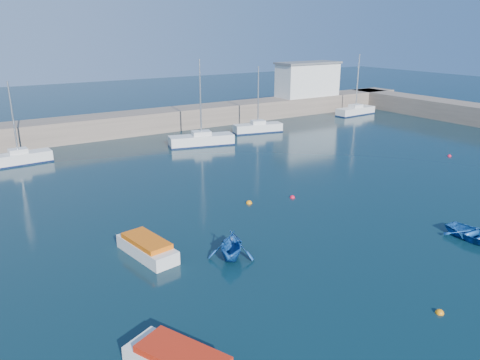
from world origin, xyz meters
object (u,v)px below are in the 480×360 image
sailboat_5 (19,158)px  dinghy_left (231,245)px  sailboat_6 (201,140)px  dinghy_center (474,234)px  sailboat_7 (258,128)px  harbor_office (308,80)px  motorboat_1 (147,247)px  sailboat_8 (355,111)px

sailboat_5 → dinghy_left: size_ratio=2.60×
sailboat_6 → dinghy_center: sailboat_6 is taller
sailboat_5 → sailboat_7: (28.45, -0.39, -0.01)m
harbor_office → dinghy_left: (-36.49, -36.23, -4.28)m
motorboat_1 → dinghy_center: (18.31, -9.17, -0.14)m
sailboat_6 → sailboat_7: sailboat_6 is taller
motorboat_1 → dinghy_left: dinghy_left is taller
dinghy_center → dinghy_left: (-14.28, 6.18, 0.44)m
sailboat_7 → dinghy_center: (-6.93, -34.07, -0.25)m
sailboat_5 → dinghy_left: bearing=-169.2°
harbor_office → sailboat_7: 17.97m
sailboat_5 → sailboat_8: sailboat_8 is taller
dinghy_center → dinghy_left: bearing=161.1°
harbor_office → motorboat_1: 52.61m
sailboat_7 → dinghy_left: (-21.21, -27.89, 0.20)m
sailboat_5 → motorboat_1: (3.21, -25.29, -0.11)m
harbor_office → sailboat_8: bearing=-49.1°
dinghy_left → sailboat_6: bearing=101.7°
sailboat_5 → sailboat_6: 19.15m
harbor_office → dinghy_center: (-22.21, -42.42, -4.72)m
sailboat_6 → sailboat_8: sailboat_6 is taller
sailboat_5 → sailboat_6: bearing=-101.6°
sailboat_6 → sailboat_7: bearing=-62.5°
sailboat_8 → motorboat_1: 53.17m
sailboat_8 → dinghy_center: bearing=139.5°
dinghy_center → sailboat_6: bearing=99.2°
motorboat_1 → sailboat_6: bearing=45.8°
sailboat_8 → dinghy_center: (-27.24, -36.61, -0.26)m
sailboat_7 → sailboat_8: 20.47m
harbor_office → dinghy_center: harbor_office is taller
dinghy_center → sailboat_8: bearing=57.9°
sailboat_5 → motorboat_1: sailboat_5 is taller
sailboat_5 → dinghy_center: (21.52, -34.46, -0.25)m
sailboat_5 → motorboat_1: bearing=-176.3°
sailboat_5 → dinghy_center: sailboat_5 is taller
sailboat_5 → sailboat_8: size_ratio=0.88×
sailboat_8 → dinghy_left: (-41.52, -30.42, 0.19)m
dinghy_left → sailboat_5: bearing=140.7°
harbor_office → sailboat_7: size_ratio=1.19×
sailboat_5 → sailboat_7: size_ratio=0.97×
sailboat_6 → dinghy_center: 31.86m
sailboat_7 → motorboat_1: bearing=147.2°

